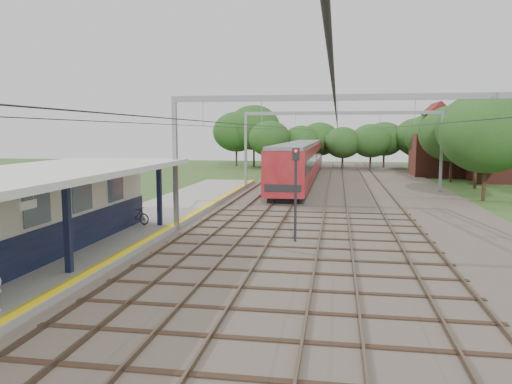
{
  "coord_description": "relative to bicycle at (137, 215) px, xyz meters",
  "views": [
    {
      "loc": [
        3.24,
        -9.63,
        5.2
      ],
      "look_at": [
        -1.58,
        19.84,
        1.6
      ],
      "focal_mm": 35.0,
      "sensor_mm": 36.0,
      "label": 1
    }
  ],
  "objects": [
    {
      "name": "ground",
      "position": [
        7.18,
        -15.0,
        -0.83
      ],
      "size": [
        160.0,
        160.0,
        0.0
      ],
      "primitive_type": "plane",
      "color": "#2D4C1E",
      "rests_on": "ground"
    },
    {
      "name": "bicycle",
      "position": [
        0.0,
        0.0,
        0.0
      ],
      "size": [
        1.65,
        0.88,
        0.96
      ],
      "primitive_type": "imported",
      "rotation": [
        0.0,
        0.0,
        1.28
      ],
      "color": "black",
      "rests_on": "platform"
    },
    {
      "name": "house_near",
      "position": [
        28.18,
        31.0,
        2.16
      ],
      "size": [
        7.0,
        6.12,
        7.89
      ],
      "color": "brown",
      "rests_on": "ground"
    },
    {
      "name": "train",
      "position": [
        6.68,
        29.09,
        1.43
      ],
      "size": [
        3.1,
        38.56,
        4.06
      ],
      "color": "black",
      "rests_on": "ballast_bed"
    },
    {
      "name": "platform",
      "position": [
        -0.32,
        -1.0,
        -0.65
      ],
      "size": [
        5.0,
        52.0,
        0.35
      ],
      "primitive_type": "cube",
      "color": "gray",
      "rests_on": "ground"
    },
    {
      "name": "tree_band",
      "position": [
        11.03,
        42.12,
        4.09
      ],
      "size": [
        31.72,
        30.88,
        8.82
      ],
      "color": "#382619",
      "rests_on": "ground"
    },
    {
      "name": "ballast_bed",
      "position": [
        11.18,
        15.0,
        -0.78
      ],
      "size": [
        18.0,
        90.0,
        0.1
      ],
      "primitive_type": "cube",
      "color": "#473D33",
      "rests_on": "ground"
    },
    {
      "name": "house_far",
      "position": [
        23.18,
        37.0,
        2.41
      ],
      "size": [
        8.0,
        6.12,
        8.66
      ],
      "color": "brown",
      "rests_on": "ground"
    },
    {
      "name": "rail_tracks",
      "position": [
        8.68,
        15.0,
        -0.65
      ],
      "size": [
        11.8,
        88.0,
        0.15
      ],
      "color": "brown",
      "rests_on": "ballast_bed"
    },
    {
      "name": "station_building",
      "position": [
        -1.7,
        -8.0,
        1.22
      ],
      "size": [
        3.41,
        18.0,
        3.4
      ],
      "color": "beige",
      "rests_on": "platform"
    },
    {
      "name": "catenary_system",
      "position": [
        10.57,
        10.28,
        4.68
      ],
      "size": [
        17.22,
        88.0,
        7.0
      ],
      "color": "gray",
      "rests_on": "ground"
    },
    {
      "name": "yellow_stripe",
      "position": [
        1.93,
        -1.0,
        -0.47
      ],
      "size": [
        0.45,
        52.0,
        0.01
      ],
      "primitive_type": "cube",
      "color": "yellow",
      "rests_on": "platform"
    },
    {
      "name": "signal_post",
      "position": [
        8.53,
        -1.71,
        2.01
      ],
      "size": [
        0.35,
        0.31,
        4.47
      ],
      "rotation": [
        0.0,
        0.0,
        0.31
      ],
      "color": "black",
      "rests_on": "ground"
    },
    {
      "name": "canopy",
      "position": [
        -0.59,
        -9.0,
        2.82
      ],
      "size": [
        6.4,
        20.0,
        3.44
      ],
      "color": "#111735",
      "rests_on": "platform"
    }
  ]
}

